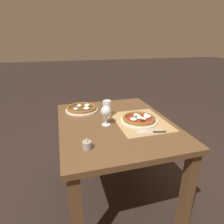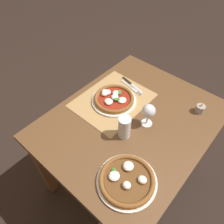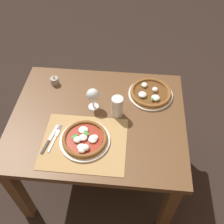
{
  "view_description": "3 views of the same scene",
  "coord_description": "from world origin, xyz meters",
  "px_view_note": "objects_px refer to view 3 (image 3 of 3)",
  "views": [
    {
      "loc": [
        -1.33,
        0.4,
        1.37
      ],
      "look_at": [
        0.11,
        -0.0,
        0.78
      ],
      "focal_mm": 30.0,
      "sensor_mm": 36.0,
      "label": 1
    },
    {
      "loc": [
        0.73,
        0.48,
        1.77
      ],
      "look_at": [
        0.09,
        -0.08,
        0.83
      ],
      "focal_mm": 35.0,
      "sensor_mm": 36.0,
      "label": 2
    },
    {
      "loc": [
        0.19,
        -1.04,
        2.02
      ],
      "look_at": [
        0.09,
        0.03,
        0.77
      ],
      "focal_mm": 42.0,
      "sensor_mm": 36.0,
      "label": 3
    }
  ],
  "objects_px": {
    "pizza_near": "(85,139)",
    "votive_candle": "(55,81)",
    "pizza_far": "(151,93)",
    "wine_glass": "(93,96)",
    "pint_glass": "(117,107)",
    "knife": "(50,139)",
    "fork": "(55,138)"
  },
  "relations": [
    {
      "from": "pizza_far",
      "to": "fork",
      "type": "height_order",
      "value": "pizza_far"
    },
    {
      "from": "knife",
      "to": "pizza_far",
      "type": "bearing_deg",
      "value": 35.42
    },
    {
      "from": "pizza_near",
      "to": "votive_candle",
      "type": "distance_m",
      "value": 0.55
    },
    {
      "from": "wine_glass",
      "to": "fork",
      "type": "bearing_deg",
      "value": -125.73
    },
    {
      "from": "pizza_near",
      "to": "pizza_far",
      "type": "height_order",
      "value": "pizza_near"
    },
    {
      "from": "wine_glass",
      "to": "pizza_far",
      "type": "bearing_deg",
      "value": 20.95
    },
    {
      "from": "pizza_far",
      "to": "pint_glass",
      "type": "height_order",
      "value": "pint_glass"
    },
    {
      "from": "pizza_far",
      "to": "pint_glass",
      "type": "distance_m",
      "value": 0.29
    },
    {
      "from": "fork",
      "to": "knife",
      "type": "distance_m",
      "value": 0.03
    },
    {
      "from": "pint_glass",
      "to": "votive_candle",
      "type": "distance_m",
      "value": 0.52
    },
    {
      "from": "pizza_near",
      "to": "votive_candle",
      "type": "relative_size",
      "value": 4.11
    },
    {
      "from": "pizza_far",
      "to": "wine_glass",
      "type": "height_order",
      "value": "wine_glass"
    },
    {
      "from": "pint_glass",
      "to": "pizza_far",
      "type": "bearing_deg",
      "value": 41.96
    },
    {
      "from": "pizza_near",
      "to": "pizza_far",
      "type": "xyz_separation_m",
      "value": [
        0.38,
        0.42,
        -0.0
      ]
    },
    {
      "from": "wine_glass",
      "to": "votive_candle",
      "type": "height_order",
      "value": "wine_glass"
    },
    {
      "from": "wine_glass",
      "to": "fork",
      "type": "xyz_separation_m",
      "value": [
        -0.19,
        -0.27,
        -0.1
      ]
    },
    {
      "from": "wine_glass",
      "to": "knife",
      "type": "relative_size",
      "value": 0.73
    },
    {
      "from": "wine_glass",
      "to": "pint_glass",
      "type": "distance_m",
      "value": 0.17
    },
    {
      "from": "pint_glass",
      "to": "votive_candle",
      "type": "bearing_deg",
      "value": 152.04
    },
    {
      "from": "wine_glass",
      "to": "pizza_near",
      "type": "bearing_deg",
      "value": -92.51
    },
    {
      "from": "pizza_far",
      "to": "wine_glass",
      "type": "relative_size",
      "value": 1.94
    },
    {
      "from": "pint_glass",
      "to": "knife",
      "type": "distance_m",
      "value": 0.45
    },
    {
      "from": "knife",
      "to": "votive_candle",
      "type": "relative_size",
      "value": 2.97
    },
    {
      "from": "pizza_near",
      "to": "wine_glass",
      "type": "height_order",
      "value": "wine_glass"
    },
    {
      "from": "wine_glass",
      "to": "fork",
      "type": "height_order",
      "value": "wine_glass"
    },
    {
      "from": "knife",
      "to": "votive_candle",
      "type": "bearing_deg",
      "value": 99.94
    },
    {
      "from": "pizza_far",
      "to": "votive_candle",
      "type": "height_order",
      "value": "votive_candle"
    },
    {
      "from": "pizza_far",
      "to": "votive_candle",
      "type": "xyz_separation_m",
      "value": [
        -0.67,
        0.05,
        0.0
      ]
    },
    {
      "from": "pint_glass",
      "to": "votive_candle",
      "type": "xyz_separation_m",
      "value": [
        -0.46,
        0.24,
        -0.05
      ]
    },
    {
      "from": "votive_candle",
      "to": "pizza_near",
      "type": "bearing_deg",
      "value": -58.25
    },
    {
      "from": "wine_glass",
      "to": "pint_glass",
      "type": "height_order",
      "value": "wine_glass"
    },
    {
      "from": "pint_glass",
      "to": "fork",
      "type": "bearing_deg",
      "value": -148.07
    }
  ]
}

